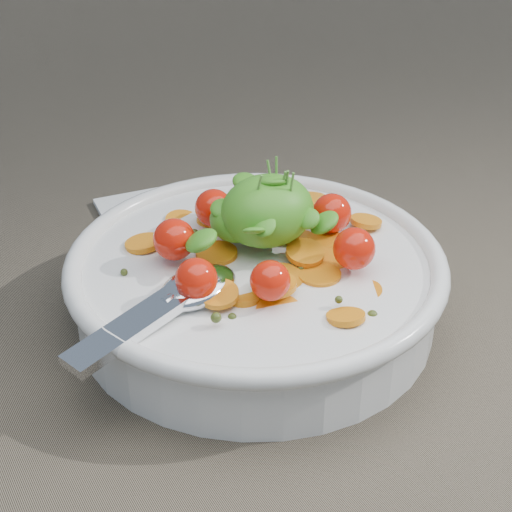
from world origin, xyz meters
TOP-DOWN VIEW (x-y plane):
  - ground at (0.00, 0.00)m, footprint 6.00×6.00m
  - bowl at (0.03, 0.02)m, footprint 0.33×0.30m
  - napkin at (0.04, 0.21)m, footprint 0.16×0.14m

SIDE VIEW (x-z plane):
  - ground at x=0.00m, z-range 0.00..0.00m
  - napkin at x=0.04m, z-range 0.00..0.01m
  - bowl at x=0.03m, z-range -0.03..0.10m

